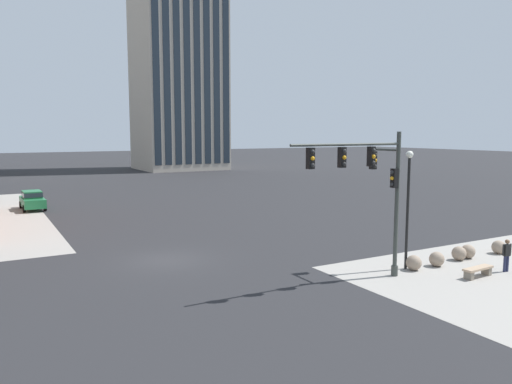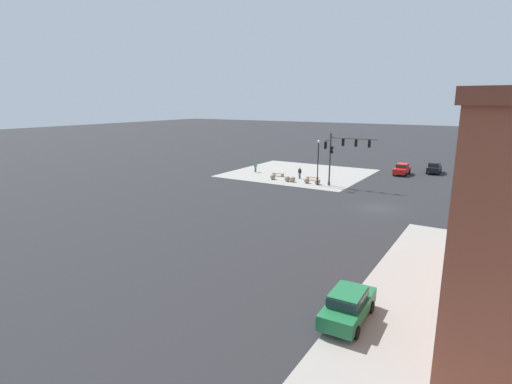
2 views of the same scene
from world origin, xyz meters
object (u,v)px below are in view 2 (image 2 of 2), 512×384
at_px(car_cross_eastbound, 348,304).
at_px(bench_near_signal, 313,178).
at_px(bollard_sphere_curb_a, 317,182).
at_px(bollard_sphere_curb_c, 293,179).
at_px(street_lamp_corner_near, 318,158).
at_px(bench_mid_block, 278,174).
at_px(bollard_sphere_curb_d, 287,179).
at_px(pedestrian_at_curb, 255,166).
at_px(car_main_southbound_near, 402,169).
at_px(bollard_sphere_curb_b, 307,180).
at_px(pedestrian_near_bench, 300,172).
at_px(traffic_signal_main, 340,151).
at_px(car_cross_westbound, 434,167).
at_px(bollard_sphere_curb_e, 273,177).

bearing_deg(car_cross_eastbound, bench_near_signal, -63.45).
bearing_deg(bench_near_signal, bollard_sphere_curb_a, 126.39).
bearing_deg(car_cross_eastbound, bollard_sphere_curb_c, -58.92).
bearing_deg(street_lamp_corner_near, bench_mid_block, -21.27).
relative_size(bollard_sphere_curb_a, car_cross_eastbound, 0.17).
height_order(bollard_sphere_curb_d, bench_mid_block, bollard_sphere_curb_d).
relative_size(pedestrian_at_curb, car_main_southbound_near, 0.38).
distance_m(bollard_sphere_curb_a, bollard_sphere_curb_b, 1.58).
bearing_deg(street_lamp_corner_near, bench_near_signal, -55.46).
height_order(bollard_sphere_curb_b, car_cross_eastbound, car_cross_eastbound).
relative_size(bollard_sphere_curb_a, bench_mid_block, 0.42).
relative_size(bollard_sphere_curb_b, car_main_southbound_near, 0.17).
bearing_deg(bench_mid_block, bollard_sphere_curb_b, 156.82).
distance_m(bench_near_signal, pedestrian_at_curb, 10.44).
distance_m(bollard_sphere_curb_c, pedestrian_near_bench, 2.69).
relative_size(traffic_signal_main, bollard_sphere_curb_b, 9.01).
bearing_deg(car_cross_westbound, pedestrian_near_bench, 43.77).
xyz_separation_m(bollard_sphere_curb_b, pedestrian_near_bench, (2.19, -2.36, 0.55)).
distance_m(bench_mid_block, street_lamp_corner_near, 8.71).
bearing_deg(bollard_sphere_curb_c, street_lamp_corner_near, 177.05).
relative_size(bench_mid_block, car_main_southbound_near, 0.41).
bearing_deg(traffic_signal_main, car_cross_westbound, -117.51).
xyz_separation_m(bollard_sphere_curb_d, car_cross_westbound, (-16.36, -17.75, 0.54)).
height_order(bollard_sphere_curb_e, pedestrian_at_curb, pedestrian_at_curb).
relative_size(car_main_southbound_near, car_cross_westbound, 0.99).
bearing_deg(bollard_sphere_curb_b, bench_near_signal, -85.98).
bearing_deg(car_cross_eastbound, bollard_sphere_curb_d, -57.80).
xyz_separation_m(bollard_sphere_curb_e, pedestrian_at_curb, (5.27, -3.81, 0.57)).
height_order(bollard_sphere_curb_e, car_main_southbound_near, car_main_southbound_near).
bearing_deg(car_main_southbound_near, pedestrian_at_curb, 26.18).
bearing_deg(car_cross_westbound, bollard_sphere_curb_c, 48.66).
relative_size(traffic_signal_main, bollard_sphere_curb_c, 9.01).
relative_size(bench_near_signal, pedestrian_at_curb, 1.10).
bearing_deg(bench_near_signal, street_lamp_corner_near, 124.54).
height_order(bollard_sphere_curb_b, pedestrian_at_curb, pedestrian_at_curb).
relative_size(bollard_sphere_curb_d, bench_mid_block, 0.42).
bearing_deg(pedestrian_at_curb, bollard_sphere_curb_e, 144.16).
relative_size(bollard_sphere_curb_d, bollard_sphere_curb_e, 1.00).
height_order(bench_mid_block, car_cross_westbound, car_cross_westbound).
relative_size(bollard_sphere_curb_e, pedestrian_near_bench, 0.47).
bearing_deg(car_cross_eastbound, pedestrian_at_curb, -52.04).
distance_m(street_lamp_corner_near, car_cross_westbound, 21.62).
xyz_separation_m(bench_near_signal, bench_mid_block, (5.59, -0.16, 0.00)).
height_order(bollard_sphere_curb_a, bollard_sphere_curb_d, same).
bearing_deg(pedestrian_at_curb, car_cross_eastbound, 127.96).
relative_size(pedestrian_near_bench, pedestrian_at_curb, 0.98).
xyz_separation_m(bollard_sphere_curb_b, car_main_southbound_near, (-9.58, -13.54, 0.54)).
distance_m(bench_near_signal, car_main_southbound_near, 14.88).
xyz_separation_m(bollard_sphere_curb_d, bollard_sphere_curb_e, (2.41, -0.16, 0.00)).
height_order(bollard_sphere_curb_c, car_cross_westbound, car_cross_westbound).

